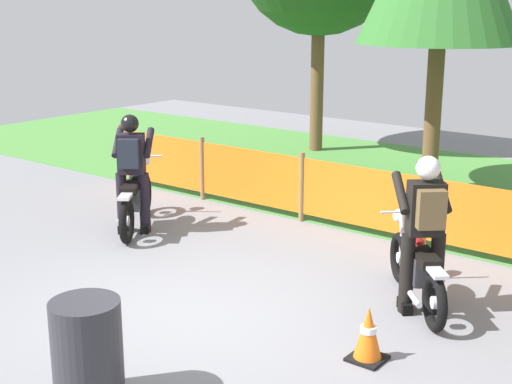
{
  "coord_description": "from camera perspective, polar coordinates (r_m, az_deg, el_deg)",
  "views": [
    {
      "loc": [
        4.85,
        -5.17,
        3.22
      ],
      "look_at": [
        -0.48,
        1.68,
        0.9
      ],
      "focal_mm": 50.77,
      "sensor_mm": 36.0,
      "label": 1
    }
  ],
  "objects": [
    {
      "name": "traffic_cone",
      "position": [
        6.81,
        8.83,
        -10.99
      ],
      "size": [
        0.32,
        0.32,
        0.53
      ],
      "color": "black",
      "rests_on": "ground"
    },
    {
      "name": "rider_trailing",
      "position": [
        7.67,
        13.16,
        -2.63
      ],
      "size": [
        0.75,
        0.77,
        1.69
      ],
      "rotation": [
        0.0,
        0.0,
        2.31
      ],
      "color": "black",
      "rests_on": "ground"
    },
    {
      "name": "grass_verge",
      "position": [
        13.05,
        14.91,
        0.19
      ],
      "size": [
        24.0,
        6.18,
        0.01
      ],
      "primitive_type": "cube",
      "color": "#4C8C3D",
      "rests_on": "ground"
    },
    {
      "name": "ground",
      "position": [
        7.79,
        -4.86,
        -9.59
      ],
      "size": [
        24.0,
        24.0,
        0.02
      ],
      "primitive_type": "cube",
      "color": "gray"
    },
    {
      "name": "barrier_fence",
      "position": [
        10.23,
        8.19,
        -0.38
      ],
      "size": [
        9.97,
        0.08,
        1.05
      ],
      "color": "olive",
      "rests_on": "ground"
    },
    {
      "name": "spare_drum",
      "position": [
        6.19,
        -13.14,
        -12.16
      ],
      "size": [
        0.58,
        0.58,
        0.88
      ],
      "primitive_type": "cylinder",
      "color": "#2D2D33",
      "rests_on": "ground"
    },
    {
      "name": "motorcycle_trailing",
      "position": [
        8.03,
        12.5,
        -5.71
      ],
      "size": [
        1.35,
        1.47,
        0.9
      ],
      "rotation": [
        0.0,
        0.0,
        2.31
      ],
      "color": "black",
      "rests_on": "ground"
    },
    {
      "name": "motorcycle_lead",
      "position": [
        10.57,
        -9.44,
        -0.36
      ],
      "size": [
        1.28,
        1.69,
        0.96
      ],
      "rotation": [
        0.0,
        0.0,
        2.2
      ],
      "color": "black",
      "rests_on": "ground"
    },
    {
      "name": "rider_lead",
      "position": [
        10.24,
        -9.77,
        1.95
      ],
      "size": [
        0.73,
        0.78,
        1.69
      ],
      "rotation": [
        0.0,
        0.0,
        2.2
      ],
      "color": "black",
      "rests_on": "ground"
    }
  ]
}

